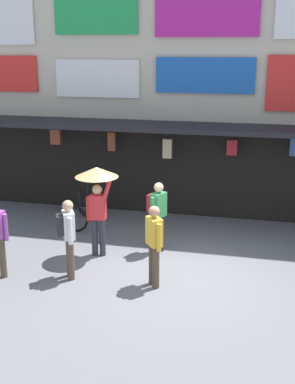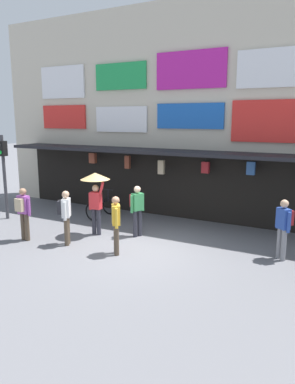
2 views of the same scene
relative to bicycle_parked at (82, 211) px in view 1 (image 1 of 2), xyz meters
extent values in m
plane|color=slate|center=(2.99, -2.52, -0.39)|extent=(80.00, 80.00, 0.00)
cube|color=beige|center=(2.99, 2.08, 3.61)|extent=(18.00, 1.20, 8.00)
cube|color=black|center=(2.99, 0.78, 2.21)|extent=(15.30, 1.40, 0.12)
cube|color=green|center=(0.04, 1.43, 5.03)|extent=(2.31, 0.08, 1.02)
cube|color=#B71E93|center=(2.99, 1.43, 5.11)|extent=(2.67, 0.08, 1.32)
cube|color=white|center=(0.04, 1.43, 3.37)|extent=(2.38, 0.08, 1.01)
cube|color=blue|center=(2.99, 1.43, 3.49)|extent=(2.60, 0.08, 0.92)
cylinder|color=black|center=(-1.06, 0.94, 2.07)|extent=(0.02, 0.02, 0.15)
cube|color=brown|center=(-1.06, 0.94, 1.79)|extent=(0.29, 0.17, 0.41)
cylinder|color=black|center=(0.52, 1.11, 2.05)|extent=(0.02, 0.02, 0.20)
cube|color=brown|center=(0.52, 1.11, 1.69)|extent=(0.21, 0.13, 0.51)
cylinder|color=black|center=(2.13, 0.89, 2.01)|extent=(0.02, 0.02, 0.27)
cube|color=tan|center=(2.13, 0.89, 1.62)|extent=(0.24, 0.14, 0.52)
cylinder|color=black|center=(3.81, 1.02, 2.02)|extent=(0.02, 0.02, 0.25)
cube|color=maroon|center=(3.81, 1.02, 1.69)|extent=(0.26, 0.16, 0.40)
cube|color=#2D5693|center=(5.39, 1.06, 1.76)|extent=(0.27, 0.16, 0.44)
cube|color=black|center=(2.99, 1.46, 0.86)|extent=(15.30, 0.04, 2.50)
torus|color=black|center=(0.00, 0.54, -0.03)|extent=(0.72, 0.06, 0.72)
torus|color=black|center=(0.00, -0.56, -0.03)|extent=(0.72, 0.06, 0.72)
cylinder|color=black|center=(0.00, -0.01, 0.22)|extent=(0.05, 0.99, 0.05)
cylinder|color=black|center=(0.00, -0.17, 0.39)|extent=(0.04, 0.04, 0.35)
cube|color=black|center=(0.00, -0.17, 0.58)|extent=(0.10, 0.20, 0.06)
cylinder|color=black|center=(0.00, 0.46, 0.39)|extent=(0.04, 0.04, 0.50)
cylinder|color=black|center=(0.00, 0.46, 0.64)|extent=(0.44, 0.04, 0.04)
cylinder|color=brown|center=(-0.50, -3.35, 0.05)|extent=(0.14, 0.14, 0.88)
cylinder|color=#9E4CA8|center=(-0.37, -3.36, 0.72)|extent=(0.09, 0.09, 0.56)
cylinder|color=#2D2D38|center=(2.40, -1.27, 0.05)|extent=(0.14, 0.14, 0.88)
cylinder|color=#2D2D38|center=(2.33, -1.44, 0.05)|extent=(0.14, 0.14, 0.88)
cube|color=#388E51|center=(2.36, -1.35, 0.77)|extent=(0.35, 0.42, 0.56)
sphere|color=beige|center=(2.36, -1.35, 1.18)|extent=(0.22, 0.22, 0.22)
cylinder|color=#388E51|center=(2.45, -1.15, 0.72)|extent=(0.09, 0.09, 0.56)
cylinder|color=#388E51|center=(2.27, -1.55, 0.72)|extent=(0.09, 0.09, 0.56)
cube|color=maroon|center=(2.22, -1.29, 0.79)|extent=(0.26, 0.32, 0.40)
cylinder|color=brown|center=(0.82, -2.98, 0.05)|extent=(0.14, 0.14, 0.88)
cylinder|color=brown|center=(0.91, -3.14, 0.05)|extent=(0.14, 0.14, 0.88)
cube|color=white|center=(0.87, -3.06, 0.77)|extent=(0.37, 0.42, 0.56)
sphere|color=tan|center=(0.87, -3.06, 1.18)|extent=(0.22, 0.22, 0.22)
cylinder|color=white|center=(0.76, -2.87, 0.72)|extent=(0.09, 0.09, 0.56)
cylinder|color=white|center=(0.97, -3.25, 0.72)|extent=(0.09, 0.09, 0.56)
cube|color=#232328|center=(0.73, -3.14, 0.79)|extent=(0.28, 0.32, 0.40)
cylinder|color=#2D2D38|center=(0.98, -1.83, 0.05)|extent=(0.14, 0.14, 0.88)
cylinder|color=#2D2D38|center=(1.16, -1.82, 0.05)|extent=(0.14, 0.14, 0.88)
cube|color=red|center=(1.07, -1.83, 0.77)|extent=(0.37, 0.24, 0.56)
sphere|color=tan|center=(1.07, -1.83, 1.18)|extent=(0.22, 0.22, 0.22)
cylinder|color=red|center=(0.85, -1.84, 0.72)|extent=(0.09, 0.09, 0.56)
cylinder|color=red|center=(1.29, -1.81, 1.17)|extent=(0.23, 0.09, 0.48)
cylinder|color=#4C3823|center=(1.29, -1.81, 1.27)|extent=(0.02, 0.02, 0.55)
cone|color=#E0B770|center=(1.07, -1.83, 1.58)|extent=(0.96, 0.96, 0.22)
cylinder|color=brown|center=(2.68, -3.10, 0.05)|extent=(0.14, 0.14, 0.88)
cylinder|color=brown|center=(2.57, -2.96, 0.05)|extent=(0.14, 0.14, 0.88)
cube|color=gold|center=(2.63, -3.03, 0.77)|extent=(0.39, 0.42, 0.56)
sphere|color=#A87A5B|center=(2.63, -3.03, 1.18)|extent=(0.22, 0.22, 0.22)
cylinder|color=gold|center=(2.76, -3.21, 0.72)|extent=(0.09, 0.09, 0.56)
cylinder|color=gold|center=(2.50, -2.85, 0.72)|extent=(0.09, 0.09, 0.56)
camera|label=1|loc=(4.56, -11.88, 4.24)|focal=46.58mm
camera|label=2|loc=(8.08, -11.38, 3.41)|focal=34.39mm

